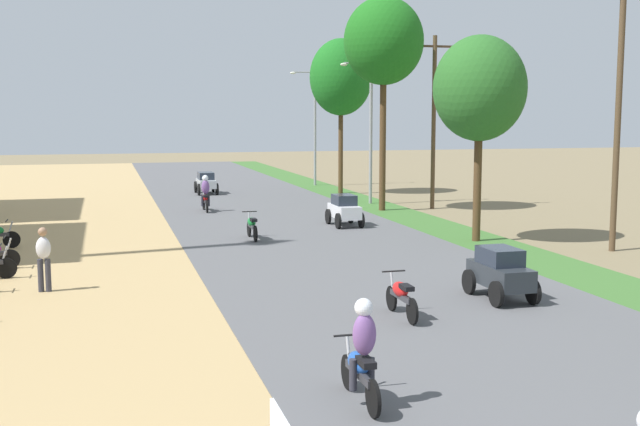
{
  "coord_description": "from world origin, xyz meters",
  "views": [
    {
      "loc": [
        -6.9,
        -3.97,
        4.44
      ],
      "look_at": [
        -0.62,
        19.05,
        1.47
      ],
      "focal_mm": 44.4,
      "sensor_mm": 36.0,
      "label": 1
    }
  ],
  "objects": [
    {
      "name": "motorbike_ahead_fifth",
      "position": [
        -2.54,
        31.8,
        0.86
      ],
      "size": [
        0.54,
        1.8,
        1.66
      ],
      "color": "black",
      "rests_on": "road_strip"
    },
    {
      "name": "median_tree_third",
      "position": [
        5.41,
        30.24,
        7.69
      ],
      "size": [
        3.61,
        3.61,
        9.65
      ],
      "color": "#4C351E",
      "rests_on": "median_strip"
    },
    {
      "name": "pedestrian_on_shoulder",
      "position": [
        -8.43,
        16.46,
        0.96
      ],
      "size": [
        0.39,
        0.29,
        1.62
      ],
      "color": "#33333D",
      "rests_on": "dirt_shoulder"
    },
    {
      "name": "median_tree_fourth",
      "position": [
        5.87,
        38.42,
        6.49
      ],
      "size": [
        3.47,
        3.47,
        8.56
      ],
      "color": "#4C351E",
      "rests_on": "median_strip"
    },
    {
      "name": "motorbike_ahead_second",
      "position": [
        -3.26,
        7.0,
        0.86
      ],
      "size": [
        0.54,
        1.8,
        1.66
      ],
      "color": "black",
      "rests_on": "road_strip"
    },
    {
      "name": "streetlamp_mid",
      "position": [
        5.8,
        33.06,
        4.15
      ],
      "size": [
        3.16,
        0.2,
        7.01
      ],
      "color": "gray",
      "rests_on": "median_strip"
    },
    {
      "name": "car_hatchback_charcoal",
      "position": [
        2.08,
        12.69,
        0.75
      ],
      "size": [
        1.04,
        2.0,
        1.23
      ],
      "color": "#282D33",
      "rests_on": "road_strip"
    },
    {
      "name": "utility_pole_far",
      "position": [
        8.08,
        30.64,
        4.23
      ],
      "size": [
        1.8,
        0.2,
        8.1
      ],
      "color": "brown",
      "rests_on": "ground"
    },
    {
      "name": "motorbike_ahead_fourth",
      "position": [
        -1.95,
        23.29,
        0.57
      ],
      "size": [
        0.54,
        1.8,
        0.94
      ],
      "color": "black",
      "rests_on": "road_strip"
    },
    {
      "name": "car_sedan_silver",
      "position": [
        -1.5,
        39.91,
        0.74
      ],
      "size": [
        1.1,
        2.26,
        1.19
      ],
      "color": "#B7BCC1",
      "rests_on": "road_strip"
    },
    {
      "name": "motorbike_ahead_third",
      "position": [
        -0.8,
        11.72,
        0.57
      ],
      "size": [
        0.54,
        1.8,
        0.94
      ],
      "color": "black",
      "rests_on": "road_strip"
    },
    {
      "name": "car_hatchback_white",
      "position": [
        2.17,
        25.63,
        0.75
      ],
      "size": [
        1.04,
        2.0,
        1.23
      ],
      "color": "silver",
      "rests_on": "road_strip"
    },
    {
      "name": "streetlamp_far",
      "position": [
        5.8,
        43.75,
        4.21
      ],
      "size": [
        3.16,
        0.2,
        7.14
      ],
      "color": "gray",
      "rests_on": "median_strip"
    },
    {
      "name": "median_tree_second",
      "position": [
        5.56,
        20.94,
        5.31
      ],
      "size": [
        3.19,
        3.19,
        7.08
      ],
      "color": "#4C351E",
      "rests_on": "median_strip"
    },
    {
      "name": "utility_pole_near",
      "position": [
        9.08,
        18.18,
        4.67
      ],
      "size": [
        1.8,
        0.2,
        8.96
      ],
      "color": "brown",
      "rests_on": "ground"
    }
  ]
}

